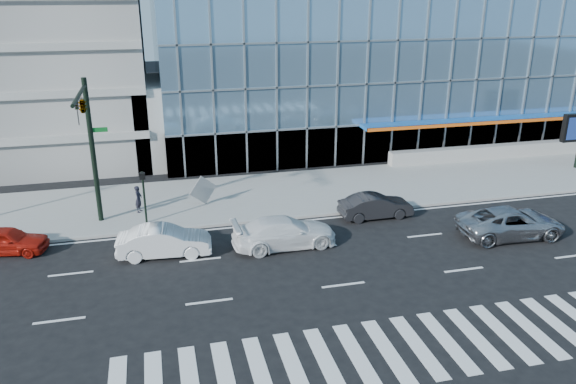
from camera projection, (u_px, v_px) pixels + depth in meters
name	position (u px, v px, depth m)	size (l,w,h in m)	color
ground	(318.00, 247.00, 28.78)	(160.00, 160.00, 0.00)	black
sidewalk	(282.00, 193.00, 36.05)	(120.00, 8.00, 0.15)	gray
theatre_building	(382.00, 43.00, 53.03)	(42.00, 26.00, 15.00)	#6E97B7
ramp_block	(176.00, 120.00, 42.81)	(6.00, 8.00, 6.00)	gray
retaining_wall	(566.00, 146.00, 44.50)	(30.00, 0.80, 1.00)	gray
traffic_signal	(86.00, 121.00, 28.36)	(1.14, 5.74, 8.00)	black
ped_signal_post	(144.00, 189.00, 30.65)	(0.30, 0.33, 3.00)	black
silver_suv	(511.00, 223.00, 29.78)	(2.60, 5.64, 1.57)	#AAAAAF
white_suv	(284.00, 232.00, 28.63)	(2.18, 5.36, 1.56)	white
white_sedan	(164.00, 241.00, 27.66)	(1.60, 4.59, 1.51)	white
dark_sedan	(376.00, 206.00, 32.25)	(1.48, 4.23, 1.40)	black
red_sedan	(6.00, 240.00, 27.94)	(1.60, 3.96, 1.35)	#AB170D
pedestrian	(139.00, 199.00, 32.63)	(0.58, 0.38, 1.59)	black
tilted_panel	(203.00, 190.00, 33.72)	(1.30, 0.06, 1.30)	gray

